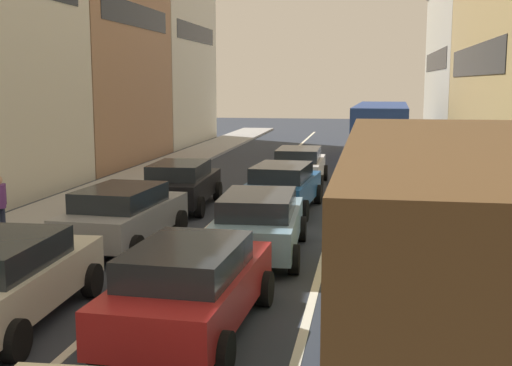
{
  "coord_description": "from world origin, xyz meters",
  "views": [
    {
      "loc": [
        2.65,
        -3.33,
        4.0
      ],
      "look_at": [
        0.0,
        12.0,
        1.6
      ],
      "focal_mm": 45.76,
      "sensor_mm": 36.0,
      "label": 1
    }
  ],
  "objects_px": {
    "wagon_left_lane_second": "(4,278)",
    "sedan_left_lane_fourth": "(181,184)",
    "sedan_right_lane_behind_truck": "(397,245)",
    "sedan_left_lane_third": "(124,214)",
    "coupe_centre_lane_fourth": "(283,186)",
    "hatchback_centre_lane_third": "(259,222)",
    "sedan_centre_lane_fifth": "(299,165)",
    "wagon_right_lane_far": "(401,199)",
    "sedan_centre_lane_second": "(190,285)",
    "removalist_box_truck": "(480,307)",
    "bus_mid_queue_primary": "(381,127)"
  },
  "relations": [
    {
      "from": "sedan_right_lane_behind_truck",
      "to": "bus_mid_queue_primary",
      "type": "xyz_separation_m",
      "value": [
        0.01,
        20.84,
        0.96
      ]
    },
    {
      "from": "hatchback_centre_lane_third",
      "to": "sedan_left_lane_third",
      "type": "relative_size",
      "value": 1.0
    },
    {
      "from": "sedan_right_lane_behind_truck",
      "to": "coupe_centre_lane_fourth",
      "type": "bearing_deg",
      "value": 23.18
    },
    {
      "from": "coupe_centre_lane_fourth",
      "to": "hatchback_centre_lane_third",
      "type": "bearing_deg",
      "value": -174.67
    },
    {
      "from": "sedan_left_lane_third",
      "to": "bus_mid_queue_primary",
      "type": "bearing_deg",
      "value": -15.74
    },
    {
      "from": "sedan_left_lane_third",
      "to": "wagon_right_lane_far",
      "type": "height_order",
      "value": "same"
    },
    {
      "from": "wagon_left_lane_second",
      "to": "sedan_centre_lane_fifth",
      "type": "distance_m",
      "value": 15.92
    },
    {
      "from": "sedan_centre_lane_second",
      "to": "sedan_right_lane_behind_truck",
      "type": "height_order",
      "value": "same"
    },
    {
      "from": "sedan_left_lane_third",
      "to": "sedan_left_lane_fourth",
      "type": "distance_m",
      "value": 4.96
    },
    {
      "from": "sedan_centre_lane_second",
      "to": "coupe_centre_lane_fourth",
      "type": "height_order",
      "value": "same"
    },
    {
      "from": "removalist_box_truck",
      "to": "sedan_centre_lane_second",
      "type": "xyz_separation_m",
      "value": [
        -3.79,
        3.75,
        -1.18
      ]
    },
    {
      "from": "sedan_right_lane_behind_truck",
      "to": "wagon_right_lane_far",
      "type": "distance_m",
      "value": 5.39
    },
    {
      "from": "hatchback_centre_lane_third",
      "to": "sedan_right_lane_behind_truck",
      "type": "distance_m",
      "value": 3.5
    },
    {
      "from": "wagon_left_lane_second",
      "to": "sedan_left_lane_fourth",
      "type": "height_order",
      "value": "same"
    },
    {
      "from": "removalist_box_truck",
      "to": "bus_mid_queue_primary",
      "type": "relative_size",
      "value": 0.73
    },
    {
      "from": "sedan_centre_lane_fifth",
      "to": "sedan_right_lane_behind_truck",
      "type": "xyz_separation_m",
      "value": [
        3.26,
        -12.22,
        0.0
      ]
    },
    {
      "from": "sedan_right_lane_behind_truck",
      "to": "wagon_right_lane_far",
      "type": "xyz_separation_m",
      "value": [
        0.32,
        5.38,
        0.0
      ]
    },
    {
      "from": "removalist_box_truck",
      "to": "hatchback_centre_lane_third",
      "type": "xyz_separation_m",
      "value": [
        -3.51,
        8.63,
        -1.18
      ]
    },
    {
      "from": "hatchback_centre_lane_third",
      "to": "sedan_left_lane_fourth",
      "type": "distance_m",
      "value": 6.34
    },
    {
      "from": "wagon_left_lane_second",
      "to": "sedan_left_lane_fourth",
      "type": "xyz_separation_m",
      "value": [
        0.01,
        10.34,
        0.0
      ]
    },
    {
      "from": "wagon_left_lane_second",
      "to": "sedan_centre_lane_fifth",
      "type": "xyz_separation_m",
      "value": [
        3.26,
        15.58,
        0.0
      ]
    },
    {
      "from": "removalist_box_truck",
      "to": "sedan_centre_lane_fifth",
      "type": "xyz_separation_m",
      "value": [
        -3.7,
        19.19,
        -1.18
      ]
    },
    {
      "from": "sedan_centre_lane_second",
      "to": "wagon_left_lane_second",
      "type": "bearing_deg",
      "value": 95.01
    },
    {
      "from": "sedan_centre_lane_fifth",
      "to": "sedan_right_lane_behind_truck",
      "type": "bearing_deg",
      "value": -165.5
    },
    {
      "from": "removalist_box_truck",
      "to": "wagon_left_lane_second",
      "type": "relative_size",
      "value": 1.76
    },
    {
      "from": "wagon_right_lane_far",
      "to": "wagon_left_lane_second",
      "type": "bearing_deg",
      "value": 142.79
    },
    {
      "from": "sedan_left_lane_third",
      "to": "bus_mid_queue_primary",
      "type": "xyz_separation_m",
      "value": [
        6.53,
        18.81,
        0.96
      ]
    },
    {
      "from": "sedan_left_lane_third",
      "to": "sedan_left_lane_fourth",
      "type": "height_order",
      "value": "same"
    },
    {
      "from": "hatchback_centre_lane_third",
      "to": "sedan_right_lane_behind_truck",
      "type": "height_order",
      "value": "same"
    },
    {
      "from": "sedan_centre_lane_fifth",
      "to": "wagon_right_lane_far",
      "type": "relative_size",
      "value": 1.0
    },
    {
      "from": "wagon_right_lane_far",
      "to": "bus_mid_queue_primary",
      "type": "relative_size",
      "value": 0.41
    },
    {
      "from": "hatchback_centre_lane_third",
      "to": "coupe_centre_lane_fourth",
      "type": "distance_m",
      "value": 5.37
    },
    {
      "from": "sedan_centre_lane_second",
      "to": "sedan_left_lane_third",
      "type": "xyz_separation_m",
      "value": [
        -3.16,
        5.24,
        0.0
      ]
    },
    {
      "from": "removalist_box_truck",
      "to": "sedan_centre_lane_second",
      "type": "bearing_deg",
      "value": 45.48
    },
    {
      "from": "sedan_left_lane_third",
      "to": "sedan_right_lane_behind_truck",
      "type": "distance_m",
      "value": 6.83
    },
    {
      "from": "sedan_left_lane_third",
      "to": "bus_mid_queue_primary",
      "type": "distance_m",
      "value": 19.94
    },
    {
      "from": "sedan_left_lane_fourth",
      "to": "wagon_right_lane_far",
      "type": "relative_size",
      "value": 1.01
    },
    {
      "from": "wagon_left_lane_second",
      "to": "sedan_right_lane_behind_truck",
      "type": "bearing_deg",
      "value": -65.09
    },
    {
      "from": "coupe_centre_lane_fourth",
      "to": "wagon_right_lane_far",
      "type": "xyz_separation_m",
      "value": [
        3.54,
        -1.66,
        0.0
      ]
    },
    {
      "from": "sedan_left_lane_third",
      "to": "coupe_centre_lane_fourth",
      "type": "relative_size",
      "value": 1.0
    },
    {
      "from": "coupe_centre_lane_fourth",
      "to": "sedan_centre_lane_fifth",
      "type": "relative_size",
      "value": 1.02
    },
    {
      "from": "sedan_left_lane_third",
      "to": "coupe_centre_lane_fourth",
      "type": "height_order",
      "value": "same"
    },
    {
      "from": "removalist_box_truck",
      "to": "hatchback_centre_lane_third",
      "type": "distance_m",
      "value": 9.39
    },
    {
      "from": "hatchback_centre_lane_third",
      "to": "wagon_right_lane_far",
      "type": "distance_m",
      "value": 5.03
    },
    {
      "from": "sedan_centre_lane_fifth",
      "to": "bus_mid_queue_primary",
      "type": "distance_m",
      "value": 9.27
    },
    {
      "from": "sedan_centre_lane_second",
      "to": "sedan_centre_lane_fifth",
      "type": "bearing_deg",
      "value": 2.07
    },
    {
      "from": "hatchback_centre_lane_third",
      "to": "sedan_centre_lane_fifth",
      "type": "relative_size",
      "value": 1.02
    },
    {
      "from": "wagon_left_lane_second",
      "to": "wagon_right_lane_far",
      "type": "relative_size",
      "value": 1.01
    },
    {
      "from": "sedan_centre_lane_second",
      "to": "wagon_right_lane_far",
      "type": "xyz_separation_m",
      "value": [
        3.68,
        8.59,
        0.0
      ]
    },
    {
      "from": "coupe_centre_lane_fourth",
      "to": "bus_mid_queue_primary",
      "type": "xyz_separation_m",
      "value": [
        3.24,
        13.81,
        0.96
      ]
    }
  ]
}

